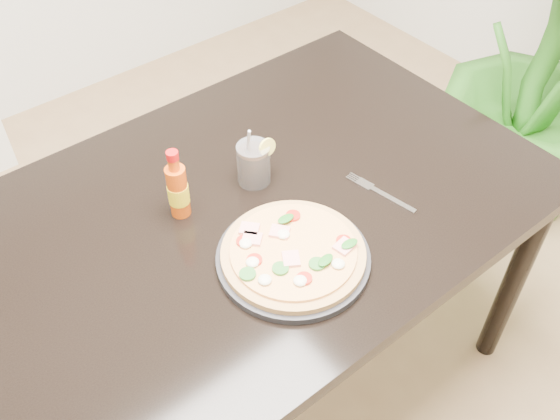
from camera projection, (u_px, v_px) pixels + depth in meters
dining_table at (248, 230)px, 1.48m from camera, size 1.40×0.90×0.75m
plate at (293, 258)px, 1.30m from camera, size 0.32×0.32×0.02m
pizza at (293, 252)px, 1.29m from camera, size 0.30×0.30×0.03m
hot_sauce_bottle at (178, 190)px, 1.36m from camera, size 0.05×0.05×0.18m
cola_cup at (254, 164)px, 1.45m from camera, size 0.09×0.08×0.17m
fork at (379, 192)px, 1.45m from camera, size 0.05×0.19×0.00m
houseplant at (543, 72)px, 2.12m from camera, size 0.76×0.76×1.15m
plant_pot at (507, 173)px, 2.46m from camera, size 0.28×0.28×0.22m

